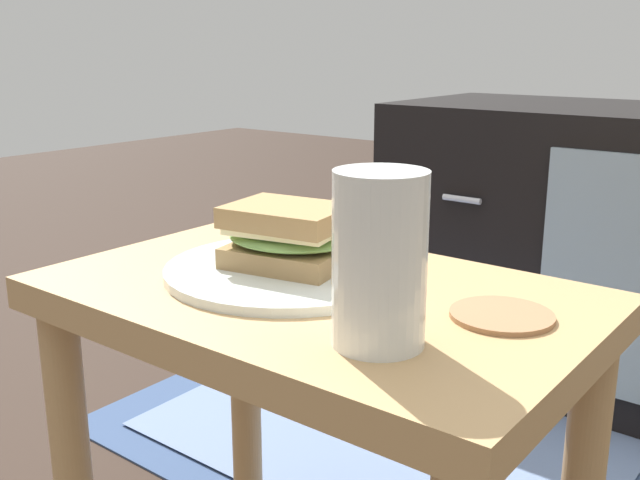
# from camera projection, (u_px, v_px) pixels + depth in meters

# --- Properties ---
(side_table) EXTENTS (0.56, 0.36, 0.46)m
(side_table) POSITION_uv_depth(u_px,v_px,m) (315.00, 367.00, 0.78)
(side_table) COLOR tan
(side_table) RESTS_ON ground
(tv_cabinet) EXTENTS (0.96, 0.46, 0.58)m
(tv_cabinet) POSITION_uv_depth(u_px,v_px,m) (630.00, 254.00, 1.48)
(tv_cabinet) COLOR black
(tv_cabinet) RESTS_ON ground
(area_rug) EXTENTS (1.00, 0.72, 0.01)m
(area_rug) POSITION_uv_depth(u_px,v_px,m) (390.00, 430.00, 1.37)
(area_rug) COLOR #384C72
(area_rug) RESTS_ON ground
(plate) EXTENTS (0.27, 0.27, 0.01)m
(plate) POSITION_uv_depth(u_px,v_px,m) (288.00, 270.00, 0.79)
(plate) COLOR silver
(plate) RESTS_ON side_table
(sandwich_front) EXTENTS (0.15, 0.12, 0.07)m
(sandwich_front) POSITION_uv_depth(u_px,v_px,m) (288.00, 236.00, 0.78)
(sandwich_front) COLOR #9E7A4C
(sandwich_front) RESTS_ON plate
(beer_glass) EXTENTS (0.08, 0.08, 0.15)m
(beer_glass) POSITION_uv_depth(u_px,v_px,m) (379.00, 261.00, 0.59)
(beer_glass) COLOR silver
(beer_glass) RESTS_ON side_table
(coaster) EXTENTS (0.09, 0.09, 0.01)m
(coaster) POSITION_uv_depth(u_px,v_px,m) (502.00, 315.00, 0.67)
(coaster) COLOR #996B47
(coaster) RESTS_ON side_table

